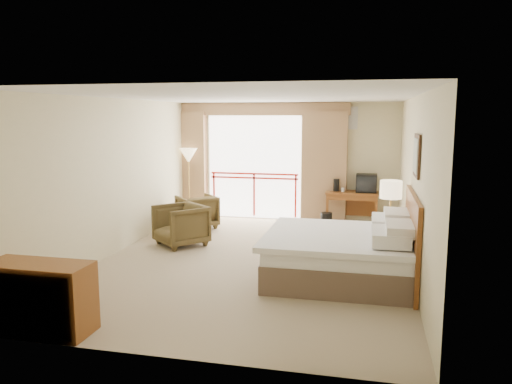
% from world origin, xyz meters
% --- Properties ---
extents(floor, '(7.00, 7.00, 0.00)m').
position_xyz_m(floor, '(0.00, 0.00, 0.00)').
color(floor, gray).
rests_on(floor, ground).
extents(ceiling, '(7.00, 7.00, 0.00)m').
position_xyz_m(ceiling, '(0.00, 0.00, 2.70)').
color(ceiling, white).
rests_on(ceiling, wall_back).
extents(wall_back, '(5.00, 0.00, 5.00)m').
position_xyz_m(wall_back, '(0.00, 3.50, 1.35)').
color(wall_back, beige).
rests_on(wall_back, ground).
extents(wall_front, '(5.00, 0.00, 5.00)m').
position_xyz_m(wall_front, '(0.00, -3.50, 1.35)').
color(wall_front, beige).
rests_on(wall_front, ground).
extents(wall_left, '(0.00, 7.00, 7.00)m').
position_xyz_m(wall_left, '(-2.50, 0.00, 1.35)').
color(wall_left, beige).
rests_on(wall_left, ground).
extents(wall_right, '(0.00, 7.00, 7.00)m').
position_xyz_m(wall_right, '(2.50, 0.00, 1.35)').
color(wall_right, beige).
rests_on(wall_right, ground).
extents(balcony_door, '(2.40, 0.00, 2.40)m').
position_xyz_m(balcony_door, '(-0.80, 3.48, 1.20)').
color(balcony_door, white).
rests_on(balcony_door, wall_back).
extents(balcony_railing, '(2.09, 0.03, 1.02)m').
position_xyz_m(balcony_railing, '(-0.80, 3.46, 0.81)').
color(balcony_railing, red).
rests_on(balcony_railing, wall_back).
extents(curtain_left, '(1.00, 0.26, 2.50)m').
position_xyz_m(curtain_left, '(-2.45, 3.35, 1.25)').
color(curtain_left, '#8B623E').
rests_on(curtain_left, wall_back).
extents(curtain_right, '(1.00, 0.26, 2.50)m').
position_xyz_m(curtain_right, '(0.85, 3.35, 1.25)').
color(curtain_right, '#8B623E').
rests_on(curtain_right, wall_back).
extents(valance, '(4.40, 0.22, 0.28)m').
position_xyz_m(valance, '(-0.80, 3.38, 2.55)').
color(valance, '#8B623E').
rests_on(valance, wall_back).
extents(hvac_vent, '(0.50, 0.04, 0.50)m').
position_xyz_m(hvac_vent, '(1.30, 3.47, 2.35)').
color(hvac_vent, silver).
rests_on(hvac_vent, wall_back).
extents(bed, '(2.13, 2.06, 0.97)m').
position_xyz_m(bed, '(1.50, -0.60, 0.38)').
color(bed, brown).
rests_on(bed, floor).
extents(headboard, '(0.06, 2.10, 1.30)m').
position_xyz_m(headboard, '(2.46, -0.60, 0.65)').
color(headboard, brown).
rests_on(headboard, wall_right).
extents(framed_art, '(0.04, 0.72, 0.60)m').
position_xyz_m(framed_art, '(2.47, -0.60, 1.85)').
color(framed_art, black).
rests_on(framed_art, wall_right).
extents(nightstand, '(0.50, 0.58, 0.67)m').
position_xyz_m(nightstand, '(2.20, 0.60, 0.33)').
color(nightstand, brown).
rests_on(nightstand, floor).
extents(table_lamp, '(0.36, 0.36, 0.64)m').
position_xyz_m(table_lamp, '(2.20, 0.65, 1.17)').
color(table_lamp, tan).
rests_on(table_lamp, nightstand).
extents(phone, '(0.20, 0.17, 0.08)m').
position_xyz_m(phone, '(2.15, 0.45, 0.71)').
color(phone, black).
rests_on(phone, nightstand).
extents(desk, '(1.14, 0.55, 0.74)m').
position_xyz_m(desk, '(1.49, 3.23, 0.58)').
color(desk, brown).
rests_on(desk, floor).
extents(tv, '(0.44, 0.35, 0.40)m').
position_xyz_m(tv, '(1.79, 3.17, 0.94)').
color(tv, black).
rests_on(tv, desk).
extents(coffee_maker, '(0.14, 0.14, 0.28)m').
position_xyz_m(coffee_maker, '(1.14, 3.18, 0.88)').
color(coffee_maker, black).
rests_on(coffee_maker, desk).
extents(cup, '(0.08, 0.08, 0.09)m').
position_xyz_m(cup, '(1.29, 3.13, 0.79)').
color(cup, white).
rests_on(cup, desk).
extents(wastebasket, '(0.28, 0.28, 0.31)m').
position_xyz_m(wastebasket, '(0.96, 2.84, 0.16)').
color(wastebasket, black).
rests_on(wastebasket, floor).
extents(armchair_far, '(1.08, 1.08, 0.71)m').
position_xyz_m(armchair_far, '(-1.77, 2.17, 0.00)').
color(armchair_far, '#413218').
rests_on(armchair_far, floor).
extents(armchair_near, '(1.17, 1.17, 0.77)m').
position_xyz_m(armchair_near, '(-1.56, 0.67, 0.00)').
color(armchair_near, '#413218').
rests_on(armchair_near, floor).
extents(side_table, '(0.49, 0.49, 0.53)m').
position_xyz_m(side_table, '(-1.98, 1.60, 0.36)').
color(side_table, black).
rests_on(side_table, floor).
extents(book, '(0.23, 0.27, 0.02)m').
position_xyz_m(book, '(-1.98, 1.60, 0.54)').
color(book, white).
rests_on(book, side_table).
extents(floor_lamp, '(0.42, 0.42, 1.65)m').
position_xyz_m(floor_lamp, '(-2.29, 3.10, 1.42)').
color(floor_lamp, tan).
rests_on(floor_lamp, floor).
extents(dresser, '(1.19, 0.51, 0.79)m').
position_xyz_m(dresser, '(-1.71, -3.24, 0.40)').
color(dresser, brown).
rests_on(dresser, floor).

